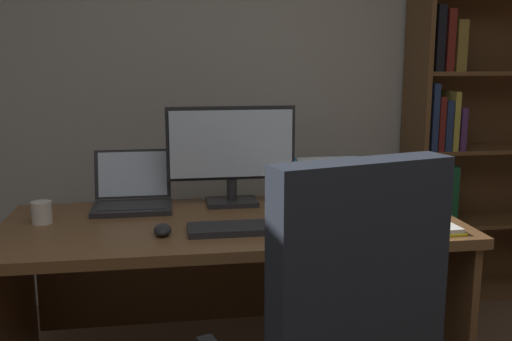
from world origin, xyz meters
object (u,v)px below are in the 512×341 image
at_px(desk, 230,258).
at_px(monitor, 231,154).
at_px(computer_mouse, 163,230).
at_px(notepad, 295,212).
at_px(bookshelf, 475,115).
at_px(coffee_mug, 42,212).
at_px(laptop, 132,196).
at_px(reading_stand_with_book, 332,179).
at_px(pen, 300,210).
at_px(keyboard, 245,228).
at_px(open_binder, 389,226).

distance_m(desk, monitor, 0.45).
height_order(computer_mouse, notepad, computer_mouse).
distance_m(bookshelf, coffee_mug, 2.31).
bearing_deg(notepad, laptop, 163.67).
xyz_separation_m(reading_stand_with_book, notepad, (-0.23, -0.25, -0.08)).
bearing_deg(computer_mouse, notepad, 22.27).
relative_size(computer_mouse, reading_stand_with_book, 0.33).
xyz_separation_m(computer_mouse, reading_stand_with_book, (0.77, 0.48, 0.07)).
bearing_deg(desk, computer_mouse, -139.26).
relative_size(laptop, coffee_mug, 3.81).
bearing_deg(bookshelf, notepad, -148.56).
bearing_deg(pen, computer_mouse, -158.45).
relative_size(laptop, notepad, 1.56).
height_order(keyboard, computer_mouse, computer_mouse).
bearing_deg(open_binder, desk, 149.52).
distance_m(reading_stand_with_book, notepad, 0.35).
bearing_deg(coffee_mug, keyboard, -16.67).
bearing_deg(coffee_mug, notepad, -0.37).
bearing_deg(reading_stand_with_book, open_binder, -82.60).
xyz_separation_m(desk, computer_mouse, (-0.27, -0.23, 0.21)).
bearing_deg(bookshelf, reading_stand_with_book, -153.76).
bearing_deg(reading_stand_with_book, pen, -129.83).
relative_size(bookshelf, computer_mouse, 20.28).
distance_m(open_binder, pen, 0.39).
relative_size(open_binder, pen, 3.53).
relative_size(computer_mouse, notepad, 0.50).
xyz_separation_m(monitor, pen, (0.26, -0.19, -0.21)).
bearing_deg(desk, coffee_mug, -179.56).
bearing_deg(monitor, laptop, 179.57).
height_order(desk, reading_stand_with_book, reading_stand_with_book).
relative_size(computer_mouse, pen, 0.74).
relative_size(desk, reading_stand_with_book, 5.62).
bearing_deg(pen, notepad, 180.00).
bearing_deg(computer_mouse, coffee_mug, 153.73).
height_order(notepad, pen, pen).
height_order(computer_mouse, open_binder, computer_mouse).
xyz_separation_m(desk, open_binder, (0.57, -0.28, 0.20)).
xyz_separation_m(keyboard, pen, (0.26, 0.22, 0.00)).
relative_size(notepad, pen, 1.50).
bearing_deg(pen, laptop, 164.12).
bearing_deg(monitor, desk, -98.93).
bearing_deg(pen, coffee_mug, 179.63).
height_order(desk, computer_mouse, computer_mouse).
bearing_deg(pen, desk, 177.60).
relative_size(keyboard, coffee_mug, 4.88).
bearing_deg(reading_stand_with_book, coffee_mug, -168.69).
height_order(desk, keyboard, keyboard).
bearing_deg(bookshelf, pen, -148.12).
relative_size(reading_stand_with_book, notepad, 1.52).
bearing_deg(coffee_mug, computer_mouse, -26.27).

